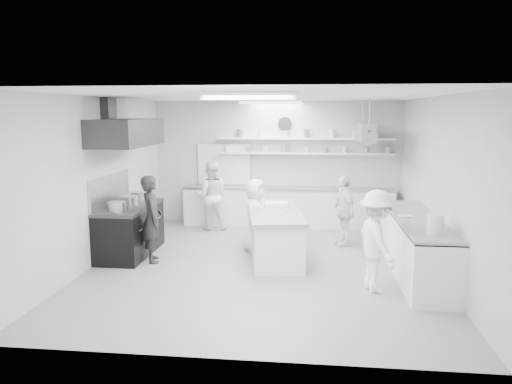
# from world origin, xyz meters

# --- Properties ---
(floor) EXTENTS (6.00, 7.00, 0.02)m
(floor) POSITION_xyz_m (0.00, 0.00, -0.01)
(floor) COLOR gray
(floor) RESTS_ON ground
(ceiling) EXTENTS (6.00, 7.00, 0.02)m
(ceiling) POSITION_xyz_m (0.00, 0.00, 3.01)
(ceiling) COLOR white
(ceiling) RESTS_ON wall_back
(wall_back) EXTENTS (6.00, 0.04, 3.00)m
(wall_back) POSITION_xyz_m (0.00, 3.50, 1.50)
(wall_back) COLOR silver
(wall_back) RESTS_ON floor
(wall_front) EXTENTS (6.00, 0.04, 3.00)m
(wall_front) POSITION_xyz_m (0.00, -3.50, 1.50)
(wall_front) COLOR silver
(wall_front) RESTS_ON floor
(wall_left) EXTENTS (0.04, 7.00, 3.00)m
(wall_left) POSITION_xyz_m (-3.00, 0.00, 1.50)
(wall_left) COLOR silver
(wall_left) RESTS_ON floor
(wall_right) EXTENTS (0.04, 7.00, 3.00)m
(wall_right) POSITION_xyz_m (3.00, 0.00, 1.50)
(wall_right) COLOR silver
(wall_right) RESTS_ON floor
(stove) EXTENTS (0.80, 1.80, 0.90)m
(stove) POSITION_xyz_m (-2.60, 0.40, 0.45)
(stove) COLOR black
(stove) RESTS_ON floor
(exhaust_hood) EXTENTS (0.85, 2.00, 0.50)m
(exhaust_hood) POSITION_xyz_m (-2.60, 0.40, 2.35)
(exhaust_hood) COLOR #302F33
(exhaust_hood) RESTS_ON wall_left
(back_counter) EXTENTS (5.00, 0.60, 0.92)m
(back_counter) POSITION_xyz_m (0.30, 3.20, 0.46)
(back_counter) COLOR white
(back_counter) RESTS_ON floor
(shelf_lower) EXTENTS (4.20, 0.26, 0.04)m
(shelf_lower) POSITION_xyz_m (0.70, 3.37, 1.75)
(shelf_lower) COLOR white
(shelf_lower) RESTS_ON wall_back
(shelf_upper) EXTENTS (4.20, 0.26, 0.04)m
(shelf_upper) POSITION_xyz_m (0.70, 3.37, 2.10)
(shelf_upper) COLOR white
(shelf_upper) RESTS_ON wall_back
(pass_through_window) EXTENTS (1.30, 0.04, 1.00)m
(pass_through_window) POSITION_xyz_m (-1.30, 3.48, 1.45)
(pass_through_window) COLOR black
(pass_through_window) RESTS_ON wall_back
(wall_clock) EXTENTS (0.32, 0.05, 0.32)m
(wall_clock) POSITION_xyz_m (0.20, 3.46, 2.45)
(wall_clock) COLOR silver
(wall_clock) RESTS_ON wall_back
(right_counter) EXTENTS (0.74, 3.30, 0.94)m
(right_counter) POSITION_xyz_m (2.65, -0.20, 0.47)
(right_counter) COLOR white
(right_counter) RESTS_ON floor
(pot_rack) EXTENTS (0.30, 1.60, 0.40)m
(pot_rack) POSITION_xyz_m (2.00, 2.40, 2.30)
(pot_rack) COLOR #A1A5AC
(pot_rack) RESTS_ON ceiling
(light_fixture_front) EXTENTS (1.30, 0.25, 0.10)m
(light_fixture_front) POSITION_xyz_m (0.00, -1.80, 2.94)
(light_fixture_front) COLOR white
(light_fixture_front) RESTS_ON ceiling
(light_fixture_rear) EXTENTS (1.30, 0.25, 0.10)m
(light_fixture_rear) POSITION_xyz_m (0.00, 1.80, 2.94)
(light_fixture_rear) COLOR white
(light_fixture_rear) RESTS_ON ceiling
(prep_island) EXTENTS (1.22, 2.43, 0.86)m
(prep_island) POSITION_xyz_m (0.19, 0.52, 0.43)
(prep_island) COLOR white
(prep_island) RESTS_ON floor
(stove_pot) EXTENTS (0.34, 0.34, 0.23)m
(stove_pot) POSITION_xyz_m (-2.60, 0.42, 1.02)
(stove_pot) COLOR #A1A5AC
(stove_pot) RESTS_ON stove
(cook_stove) EXTENTS (0.58, 0.69, 1.60)m
(cook_stove) POSITION_xyz_m (-2.03, -0.00, 0.80)
(cook_stove) COLOR #232326
(cook_stove) RESTS_ON floor
(cook_back) EXTENTS (0.86, 0.72, 1.60)m
(cook_back) POSITION_xyz_m (-1.47, 2.65, 0.80)
(cook_back) COLOR white
(cook_back) RESTS_ON floor
(cook_island_left) EXTENTS (0.66, 0.81, 1.44)m
(cook_island_left) POSITION_xyz_m (-0.23, 0.97, 0.72)
(cook_island_left) COLOR white
(cook_island_left) RESTS_ON floor
(cook_island_right) EXTENTS (0.62, 0.93, 1.46)m
(cook_island_right) POSITION_xyz_m (1.54, 1.54, 0.73)
(cook_island_right) COLOR white
(cook_island_right) RESTS_ON floor
(cook_right) EXTENTS (0.85, 1.14, 1.57)m
(cook_right) POSITION_xyz_m (1.87, -1.11, 0.79)
(cook_right) COLOR white
(cook_right) RESTS_ON floor
(bowl_island_a) EXTENTS (0.24, 0.24, 0.06)m
(bowl_island_a) POSITION_xyz_m (0.37, 0.52, 0.89)
(bowl_island_a) COLOR #A1A5AC
(bowl_island_a) RESTS_ON prep_island
(bowl_island_b) EXTENTS (0.21, 0.21, 0.05)m
(bowl_island_b) POSITION_xyz_m (0.26, 0.33, 0.88)
(bowl_island_b) COLOR white
(bowl_island_b) RESTS_ON prep_island
(bowl_right) EXTENTS (0.26, 0.26, 0.06)m
(bowl_right) POSITION_xyz_m (2.45, -0.14, 0.97)
(bowl_right) COLOR white
(bowl_right) RESTS_ON right_counter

